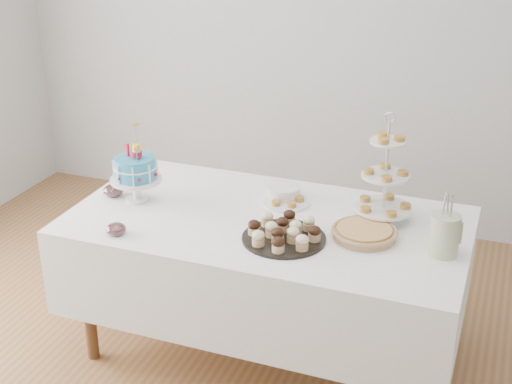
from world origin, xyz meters
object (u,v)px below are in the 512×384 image
at_px(utensil_pitcher, 445,233).
at_px(pastry_plate, 286,201).
at_px(table, 267,260).
at_px(tiered_stand, 386,176).
at_px(pie, 364,232).
at_px(jam_bowl_a, 116,229).
at_px(jam_bowl_b, 113,191).
at_px(plate_stack, 283,192).
at_px(cupcake_tray, 284,231).
at_px(birthday_cake, 136,181).

bearing_deg(utensil_pitcher, pastry_plate, 154.39).
xyz_separation_m(table, tiered_stand, (0.52, 0.20, 0.45)).
bearing_deg(pie, jam_bowl_a, -161.00).
bearing_deg(jam_bowl_b, plate_stack, 18.60).
height_order(tiered_stand, jam_bowl_b, tiered_stand).
bearing_deg(table, cupcake_tray, -50.24).
bearing_deg(jam_bowl_b, tiered_stand, 9.13).
distance_m(cupcake_tray, jam_bowl_b, 1.00).
xyz_separation_m(table, jam_bowl_b, (-0.84, -0.02, 0.26)).
distance_m(birthday_cake, jam_bowl_a, 0.39).
bearing_deg(tiered_stand, utensil_pitcher, -38.36).
bearing_deg(pie, cupcake_tray, -156.42).
bearing_deg(plate_stack, cupcake_tray, -70.98).
xyz_separation_m(jam_bowl_b, utensil_pitcher, (1.68, -0.03, 0.07)).
height_order(jam_bowl_a, utensil_pitcher, utensil_pitcher).
distance_m(tiered_stand, plate_stack, 0.56).
distance_m(pastry_plate, jam_bowl_a, 0.87).
distance_m(jam_bowl_b, utensil_pitcher, 1.68).
xyz_separation_m(birthday_cake, plate_stack, (0.69, 0.29, -0.07)).
bearing_deg(utensil_pitcher, pie, 167.29).
xyz_separation_m(plate_stack, jam_bowl_a, (-0.59, -0.66, -0.01)).
bearing_deg(birthday_cake, jam_bowl_a, -54.39).
distance_m(tiered_stand, utensil_pitcher, 0.42).
relative_size(tiered_stand, jam_bowl_a, 5.73).
height_order(birthday_cake, utensil_pitcher, birthday_cake).
height_order(tiered_stand, plate_stack, tiered_stand).
relative_size(birthday_cake, pie, 1.31).
height_order(table, jam_bowl_b, jam_bowl_b).
height_order(table, birthday_cake, birthday_cake).
distance_m(table, cupcake_tray, 0.35).
bearing_deg(cupcake_tray, pastry_plate, 106.85).
bearing_deg(jam_bowl_a, tiered_stand, 27.95).
height_order(birthday_cake, jam_bowl_b, birthday_cake).
bearing_deg(pie, birthday_cake, -179.92).
bearing_deg(plate_stack, pastry_plate, -58.13).
relative_size(pastry_plate, utensil_pitcher, 0.82).
bearing_deg(utensil_pitcher, tiered_stand, 133.68).
relative_size(jam_bowl_a, jam_bowl_b, 0.89).
height_order(tiered_stand, pastry_plate, tiered_stand).
bearing_deg(table, tiered_stand, 20.67).
distance_m(jam_bowl_a, jam_bowl_b, 0.45).
relative_size(table, utensil_pitcher, 6.63).
distance_m(cupcake_tray, plate_stack, 0.46).
distance_m(pie, pastry_plate, 0.51).
distance_m(tiered_stand, pastry_plate, 0.53).
xyz_separation_m(pie, jam_bowl_a, (-1.08, -0.37, -0.00)).
bearing_deg(cupcake_tray, tiered_stand, 44.44).
relative_size(table, jam_bowl_b, 18.12).
relative_size(pie, tiered_stand, 0.56).
xyz_separation_m(cupcake_tray, pie, (0.34, 0.15, -0.02)).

